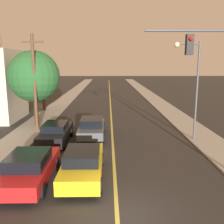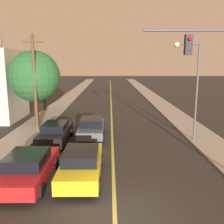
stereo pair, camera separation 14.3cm
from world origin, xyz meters
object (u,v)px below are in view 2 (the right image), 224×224
(car_near_lane_front, at_px, (82,163))
(tree_left_near, at_px, (43,79))
(traffic_signal_mast, at_px, (220,77))
(car_outer_lane_second, at_px, (56,132))
(utility_pole_left, at_px, (35,81))
(car_outer_lane_front, at_px, (28,167))
(tree_left_far, at_px, (34,76))
(car_near_lane_second, at_px, (92,127))
(streetlamp_right, at_px, (191,78))

(car_near_lane_front, relative_size, tree_left_near, 0.91)
(traffic_signal_mast, bearing_deg, car_outer_lane_second, 149.50)
(car_near_lane_front, xyz_separation_m, utility_pole_left, (-4.51, 8.37, 3.28))
(car_outer_lane_front, height_order, car_outer_lane_second, car_outer_lane_front)
(car_near_lane_front, bearing_deg, utility_pole_left, 118.32)
(car_outer_lane_front, distance_m, traffic_signal_mast, 9.69)
(tree_left_far, bearing_deg, car_near_lane_second, -35.30)
(car_outer_lane_front, bearing_deg, car_outer_lane_second, 90.00)
(car_outer_lane_front, bearing_deg, tree_left_near, 102.01)
(car_outer_lane_second, bearing_deg, utility_pole_left, 125.82)
(streetlamp_right, bearing_deg, car_near_lane_front, -140.05)
(traffic_signal_mast, bearing_deg, tree_left_far, 138.78)
(car_near_lane_front, bearing_deg, traffic_signal_mast, 2.39)
(car_near_lane_second, bearing_deg, tree_left_far, 144.70)
(car_outer_lane_front, height_order, traffic_signal_mast, traffic_signal_mast)
(car_near_lane_front, distance_m, car_near_lane_second, 6.71)
(streetlamp_right, xyz_separation_m, tree_left_far, (-11.97, 4.56, -0.15))
(streetlamp_right, height_order, tree_left_far, streetlamp_right)
(car_outer_lane_front, xyz_separation_m, streetlamp_right, (9.27, 6.20, 3.72))
(car_near_lane_front, height_order, car_outer_lane_second, car_near_lane_front)
(tree_left_far, bearing_deg, utility_pole_left, -73.32)
(utility_pole_left, xyz_separation_m, tree_left_near, (-1.62, 8.78, -0.31))
(streetlamp_right, height_order, tree_left_near, streetlamp_right)
(streetlamp_right, relative_size, tree_left_far, 1.05)
(car_near_lane_front, height_order, utility_pole_left, utility_pole_left)
(car_outer_lane_second, relative_size, traffic_signal_mast, 0.69)
(car_near_lane_second, height_order, utility_pole_left, utility_pole_left)
(car_near_lane_front, relative_size, traffic_signal_mast, 0.68)
(car_outer_lane_front, relative_size, traffic_signal_mast, 0.66)
(car_outer_lane_front, distance_m, car_outer_lane_second, 5.87)
(car_outer_lane_second, xyz_separation_m, traffic_signal_mast, (8.77, -5.17, 4.03))
(car_near_lane_front, bearing_deg, tree_left_near, 109.67)
(tree_left_near, bearing_deg, streetlamp_right, -41.21)
(car_near_lane_second, xyz_separation_m, tree_left_near, (-6.13, 10.44, 2.94))
(car_near_lane_second, bearing_deg, car_outer_lane_second, -151.82)
(car_outer_lane_front, distance_m, tree_left_far, 11.65)
(car_outer_lane_second, xyz_separation_m, tree_left_near, (-3.74, 11.72, 2.97))
(car_outer_lane_front, bearing_deg, streetlamp_right, 33.78)
(utility_pole_left, distance_m, tree_left_near, 8.94)
(utility_pole_left, height_order, tree_left_near, utility_pole_left)
(car_outer_lane_second, bearing_deg, traffic_signal_mast, -30.50)
(car_near_lane_front, height_order, streetlamp_right, streetlamp_right)
(car_outer_lane_second, distance_m, utility_pole_left, 4.89)
(car_outer_lane_front, height_order, utility_pole_left, utility_pole_left)
(car_near_lane_second, xyz_separation_m, car_outer_lane_second, (-2.39, -1.28, -0.03))
(car_near_lane_second, xyz_separation_m, traffic_signal_mast, (6.38, -6.45, 4.00))
(car_near_lane_second, distance_m, streetlamp_right, 7.86)
(tree_left_far, bearing_deg, traffic_signal_mast, -41.22)
(traffic_signal_mast, bearing_deg, car_near_lane_second, 134.71)
(car_outer_lane_front, bearing_deg, car_near_lane_front, 10.41)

